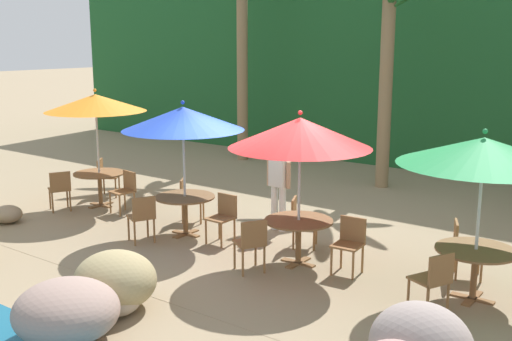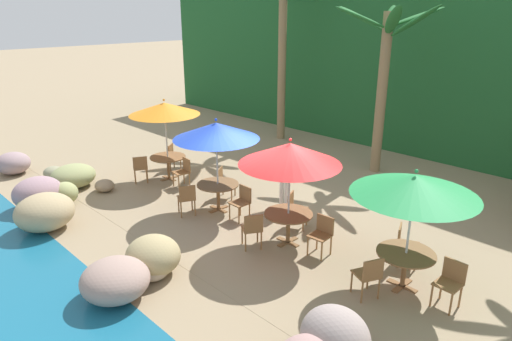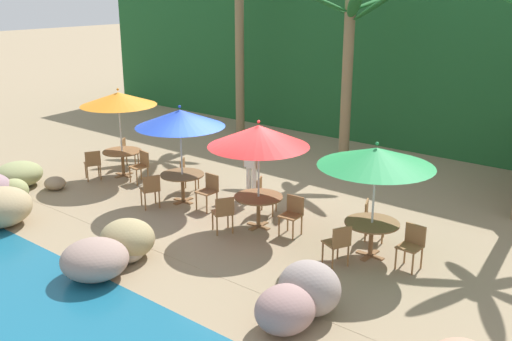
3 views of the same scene
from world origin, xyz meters
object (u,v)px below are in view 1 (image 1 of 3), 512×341
(dining_table_orange, at_px, (100,178))
(umbrella_green, at_px, (484,151))
(chair_orange_seaward, at_px, (126,189))
(chair_orange_left, at_px, (60,188))
(dining_table_green, at_px, (475,258))
(palm_tree_second, at_px, (388,39))
(umbrella_red, at_px, (300,133))
(dining_table_red, at_px, (299,227))
(chair_orange_inland, at_px, (105,174))
(chair_blue_left, at_px, (142,215))
(umbrella_orange, at_px, (96,103))
(chair_red_seaward, at_px, (350,241))
(chair_green_inland, at_px, (463,245))
(chair_red_inland, at_px, (300,218))
(chair_blue_seaward, at_px, (223,215))
(chair_red_left, at_px, (251,242))
(waiter_in_white, at_px, (279,180))
(palm_tree_nearest, at_px, (243,15))
(chair_blue_inland, at_px, (188,196))
(umbrella_blue, at_px, (183,119))
(dining_table_blue, at_px, (185,203))

(dining_table_orange, bearing_deg, umbrella_green, -1.33)
(chair_orange_seaward, height_order, chair_orange_left, same)
(dining_table_green, bearing_deg, umbrella_green, -90.00)
(umbrella_green, bearing_deg, palm_tree_second, 125.73)
(umbrella_red, relative_size, dining_table_red, 2.26)
(palm_tree_second, bearing_deg, chair_orange_inland, -135.36)
(chair_blue_left, height_order, dining_table_green, chair_blue_left)
(chair_orange_left, height_order, dining_table_red, chair_orange_left)
(umbrella_orange, bearing_deg, umbrella_green, -1.33)
(chair_red_seaward, height_order, chair_green_inland, same)
(umbrella_green, xyz_separation_m, palm_tree_second, (-3.95, 5.49, 1.46))
(chair_red_inland, bearing_deg, chair_green_inland, 5.64)
(dining_table_green, distance_m, chair_green_inland, 0.86)
(dining_table_red, bearing_deg, dining_table_orange, 175.27)
(chair_blue_seaward, distance_m, palm_tree_second, 6.41)
(chair_red_inland, height_order, chair_red_left, same)
(chair_red_inland, relative_size, waiter_in_white, 0.51)
(chair_blue_seaward, xyz_separation_m, dining_table_red, (1.65, -0.12, 0.10))
(chair_red_seaward, bearing_deg, waiter_in_white, 151.71)
(chair_red_left, xyz_separation_m, waiter_in_white, (-0.92, 2.07, 0.47))
(dining_table_red, distance_m, palm_tree_nearest, 9.66)
(dining_table_red, height_order, chair_red_inland, chair_red_inland)
(dining_table_red, distance_m, umbrella_green, 3.11)
(chair_orange_seaward, bearing_deg, chair_blue_inland, 11.29)
(chair_red_seaward, xyz_separation_m, palm_tree_nearest, (-6.98, 6.36, 3.74))
(chair_orange_inland, distance_m, chair_blue_left, 3.68)
(umbrella_green, bearing_deg, chair_orange_seaward, 178.76)
(umbrella_blue, distance_m, dining_table_blue, 1.55)
(dining_table_orange, height_order, chair_blue_left, chair_blue_left)
(chair_red_seaward, bearing_deg, dining_table_orange, 177.31)
(chair_blue_left, height_order, waiter_in_white, waiter_in_white)
(chair_blue_seaward, xyz_separation_m, waiter_in_white, (0.37, 1.18, 0.47))
(chair_blue_inland, relative_size, chair_red_seaward, 1.00)
(umbrella_red, xyz_separation_m, dining_table_red, (0.00, -0.00, -1.52))
(umbrella_orange, bearing_deg, chair_orange_seaward, -2.18)
(umbrella_blue, bearing_deg, chair_green_inland, 11.31)
(umbrella_orange, xyz_separation_m, dining_table_red, (5.38, -0.45, -1.63))
(chair_blue_inland, xyz_separation_m, dining_table_green, (5.75, -0.45, 0.10))
(chair_orange_left, xyz_separation_m, umbrella_red, (5.69, 0.35, 1.62))
(umbrella_orange, distance_m, chair_red_seaward, 6.47)
(chair_green_inland, bearing_deg, palm_tree_nearest, 146.87)
(dining_table_red, distance_m, palm_tree_second, 6.57)
(dining_table_blue, distance_m, chair_blue_left, 0.86)
(dining_table_blue, bearing_deg, chair_blue_seaward, 4.80)
(umbrella_orange, relative_size, umbrella_blue, 1.02)
(dining_table_green, bearing_deg, palm_tree_second, 125.73)
(palm_tree_second, bearing_deg, chair_orange_left, -126.20)
(waiter_in_white, bearing_deg, chair_red_inland, -33.68)
(dining_table_orange, relative_size, chair_orange_left, 1.26)
(chair_blue_inland, relative_size, dining_table_red, 0.79)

